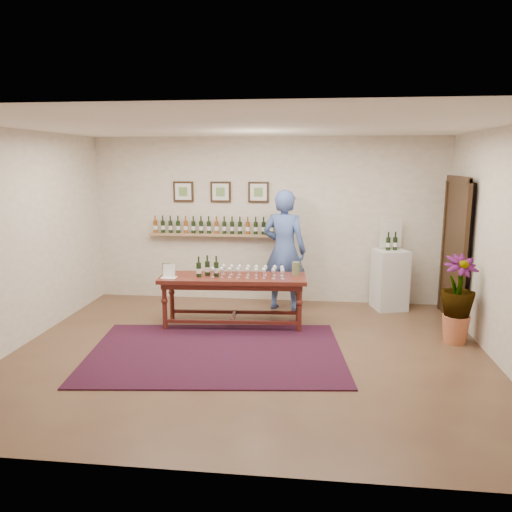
# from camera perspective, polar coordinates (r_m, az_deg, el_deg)

# --- Properties ---
(ground) EXTENTS (6.00, 6.00, 0.00)m
(ground) POSITION_cam_1_polar(r_m,az_deg,el_deg) (6.46, -0.83, -10.97)
(ground) COLOR #503023
(ground) RESTS_ON ground
(room_shell) EXTENTS (6.00, 6.00, 6.00)m
(room_shell) POSITION_cam_1_polar(r_m,az_deg,el_deg) (8.02, 16.07, 1.22)
(room_shell) COLOR beige
(room_shell) RESTS_ON ground
(rug) EXTENTS (3.40, 2.46, 0.02)m
(rug) POSITION_cam_1_polar(r_m,az_deg,el_deg) (6.46, -4.59, -10.93)
(rug) COLOR #4B0D13
(rug) RESTS_ON ground
(tasting_table) EXTENTS (2.16, 0.81, 0.75)m
(tasting_table) POSITION_cam_1_polar(r_m,az_deg,el_deg) (7.28, -2.64, -3.18)
(tasting_table) COLOR #4E1A13
(tasting_table) RESTS_ON ground
(table_glasses) EXTENTS (1.16, 0.28, 0.16)m
(table_glasses) POSITION_cam_1_polar(r_m,az_deg,el_deg) (7.21, -0.94, -1.73)
(table_glasses) COLOR silver
(table_glasses) RESTS_ON tasting_table
(table_bottles) EXTENTS (0.33, 0.23, 0.32)m
(table_bottles) POSITION_cam_1_polar(r_m,az_deg,el_deg) (7.26, -5.57, -1.07)
(table_bottles) COLOR black
(table_bottles) RESTS_ON tasting_table
(pitcher_left) EXTENTS (0.14, 0.14, 0.20)m
(pitcher_left) POSITION_cam_1_polar(r_m,az_deg,el_deg) (7.38, -10.25, -1.47)
(pitcher_left) COLOR #606A42
(pitcher_left) RESTS_ON tasting_table
(pitcher_right) EXTENTS (0.14, 0.14, 0.20)m
(pitcher_right) POSITION_cam_1_polar(r_m,az_deg,el_deg) (7.32, 4.56, -1.43)
(pitcher_right) COLOR #606A42
(pitcher_right) RESTS_ON tasting_table
(menu_card) EXTENTS (0.21, 0.16, 0.19)m
(menu_card) POSITION_cam_1_polar(r_m,az_deg,el_deg) (7.26, -9.91, -1.68)
(menu_card) COLOR silver
(menu_card) RESTS_ON tasting_table
(display_pedestal) EXTENTS (0.60, 0.60, 0.98)m
(display_pedestal) POSITION_cam_1_polar(r_m,az_deg,el_deg) (8.45, 15.03, -2.61)
(display_pedestal) COLOR silver
(display_pedestal) RESTS_ON ground
(pedestal_bottles) EXTENTS (0.31, 0.16, 0.30)m
(pedestal_bottles) POSITION_cam_1_polar(r_m,az_deg,el_deg) (8.32, 15.25, 1.68)
(pedestal_bottles) COLOR black
(pedestal_bottles) RESTS_ON display_pedestal
(info_sign) EXTENTS (0.36, 0.11, 0.51)m
(info_sign) POSITION_cam_1_polar(r_m,az_deg,el_deg) (8.44, 15.16, 2.50)
(info_sign) COLOR silver
(info_sign) RESTS_ON display_pedestal
(potted_plant) EXTENTS (0.64, 0.64, 1.03)m
(potted_plant) POSITION_cam_1_polar(r_m,az_deg,el_deg) (7.13, 22.04, -4.61)
(potted_plant) COLOR #B6613C
(potted_plant) RESTS_ON ground
(person) EXTENTS (0.81, 0.63, 1.96)m
(person) POSITION_cam_1_polar(r_m,az_deg,el_deg) (8.03, 3.24, 0.63)
(person) COLOR #3D5491
(person) RESTS_ON ground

